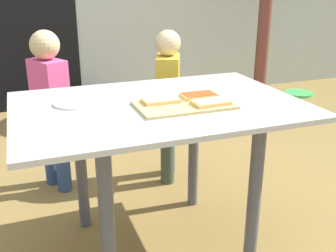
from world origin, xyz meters
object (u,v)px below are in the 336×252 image
Objects in this scene: plate_white_left at (75,103)px; child_left at (51,101)px; pizza_slice_near_right at (211,102)px; garden_hose_coil at (298,93)px; dining_table at (159,129)px; pizza_slice_far_left at (160,100)px; child_right at (168,99)px; cutting_board at (184,105)px; pizza_slice_far_right at (199,95)px.

child_left is (-0.06, 0.71, -0.18)m from plate_white_left.
pizza_slice_near_right reaches higher than garden_hose_coil.
pizza_slice_far_left is (-0.00, -0.03, 0.15)m from dining_table.
plate_white_left is at bearing -138.64° from child_right.
pizza_slice_far_left reaches higher than garden_hose_coil.
pizza_slice_far_right reaches higher than cutting_board.
garden_hose_coil is (2.91, 1.30, -0.58)m from child_left.
child_left is (-0.41, 0.83, -0.05)m from dining_table.
plate_white_left is at bearing 155.44° from cutting_board.
plate_white_left is 0.74m from child_left.
child_right reaches higher than pizza_slice_near_right.
pizza_slice_far_left is at bearing -112.92° from child_right.
child_left reaches higher than child_right.
child_left reaches higher than pizza_slice_near_right.
cutting_board is 0.12m from pizza_slice_near_right.
child_right is (0.66, 0.58, -0.21)m from plate_white_left.
child_left is (-0.61, 0.97, -0.20)m from pizza_slice_near_right.
child_right is at bearing 67.08° from pizza_slice_far_left.
child_right is at bearing -146.84° from garden_hose_coil.
dining_table is 7.80× the size of pizza_slice_near_right.
pizza_slice_far_left and pizza_slice_far_right have the same top height.
child_right is (0.12, 0.72, -0.22)m from pizza_slice_far_right.
dining_table is 1.26× the size of child_left.
cutting_board is 3.36m from garden_hose_coil.
cutting_board is 2.56× the size of pizza_slice_near_right.
child_left reaches higher than garden_hose_coil.
plate_white_left is 0.58× the size of garden_hose_coil.
child_right reaches higher than garden_hose_coil.
cutting_board is at bearing -43.16° from dining_table.
plate_white_left is (-0.35, 0.12, 0.13)m from dining_table.
pizza_slice_far_right is 0.76m from child_right.
dining_table is at bearing 136.84° from cutting_board.
child_left is (-0.41, 0.86, -0.20)m from pizza_slice_far_left.
garden_hose_coil is at bearing 43.00° from pizza_slice_far_right.
garden_hose_coil is (2.50, 2.16, -0.78)m from pizza_slice_far_left.
child_right is 2.67m from garden_hose_coil.
cutting_board is at bearing -24.56° from plate_white_left.
dining_table is at bearing -63.54° from child_left.
pizza_slice_far_right is at bearing -54.58° from child_left.
pizza_slice_near_right is 0.87m from child_right.
pizza_slice_far_left is 0.19m from pizza_slice_far_right.
dining_table reaches higher than garden_hose_coil.
child_left is at bearing 122.09° from pizza_slice_near_right.
child_right is (0.31, 0.73, -0.22)m from pizza_slice_far_left.
cutting_board is 2.61× the size of pizza_slice_far_left.
pizza_slice_near_right is at bearing -24.95° from plate_white_left.
pizza_slice_far_left is at bearing 151.19° from pizza_slice_near_right.
cutting_board is 1.27× the size of garden_hose_coil.
plate_white_left is 0.19× the size of child_left.
child_left reaches higher than pizza_slice_far_left.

